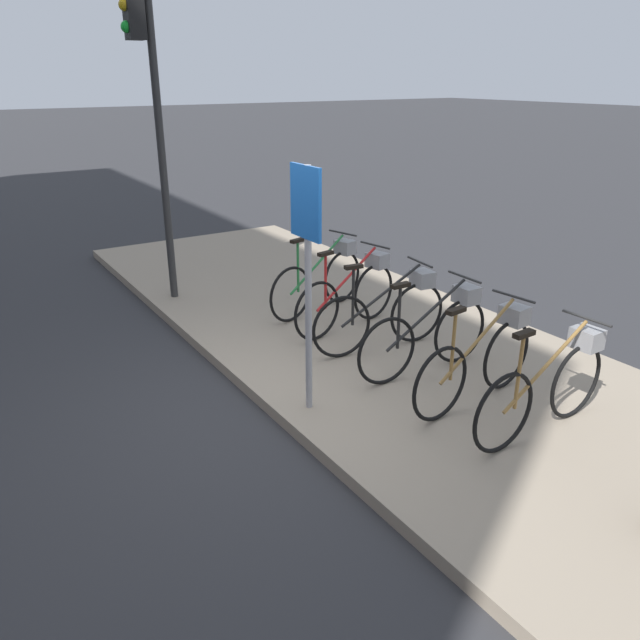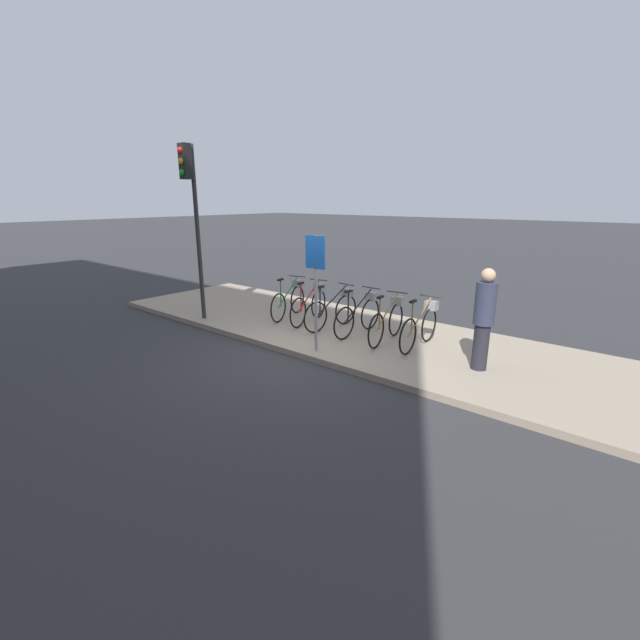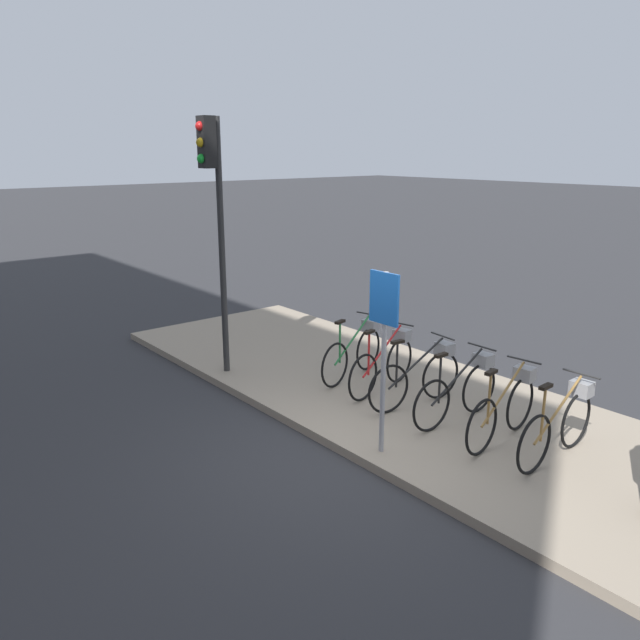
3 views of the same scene
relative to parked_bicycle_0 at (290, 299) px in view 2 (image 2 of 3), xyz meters
The scene contains 11 objects.
ground_plane 2.60m from the parked_bicycle_0, 45.17° to the right, with size 120.00×120.00×0.00m, color #2D2D30.
sidewalk 1.86m from the parked_bicycle_0, ahead, with size 12.79×3.62×0.12m.
parked_bicycle_0 is the anchor object (origin of this frame).
parked_bicycle_1 0.70m from the parked_bicycle_0, ahead, with size 0.50×1.65×1.02m.
parked_bicycle_2 1.42m from the parked_bicycle_0, ahead, with size 0.46×1.66×1.02m.
parked_bicycle_3 2.12m from the parked_bicycle_0, ahead, with size 0.46×1.67×1.02m.
parked_bicycle_4 2.84m from the parked_bicycle_0, ahead, with size 0.46×1.66×1.02m.
parked_bicycle_5 3.53m from the parked_bicycle_0, ahead, with size 0.46×1.67×1.02m.
pedestrian 4.89m from the parked_bicycle_0, ahead, with size 0.34×0.34×1.75m.
traffic_light 3.25m from the parked_bicycle_0, 134.78° to the right, with size 0.24×0.40×3.99m.
sign_post 2.79m from the parked_bicycle_0, 35.77° to the right, with size 0.44×0.07×2.20m.
Camera 2 is at (5.30, -5.68, 2.96)m, focal length 24.00 mm.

